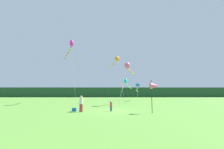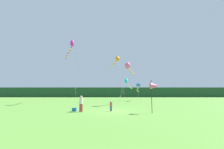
# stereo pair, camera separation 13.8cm
# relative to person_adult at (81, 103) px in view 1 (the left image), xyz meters

# --- Properties ---
(ground_plane) EXTENTS (120.00, 120.00, 0.00)m
(ground_plane) POSITION_rel_person_adult_xyz_m (3.45, 0.97, -0.98)
(ground_plane) COLOR #5B9338
(distant_treeline) EXTENTS (108.00, 3.03, 4.16)m
(distant_treeline) POSITION_rel_person_adult_xyz_m (3.45, 45.97, 1.10)
(distant_treeline) COLOR #1E4228
(distant_treeline) RESTS_ON ground
(person_adult) EXTENTS (0.39, 0.39, 1.76)m
(person_adult) POSITION_rel_person_adult_xyz_m (0.00, 0.00, 0.00)
(person_adult) COLOR #B23338
(person_adult) RESTS_ON ground
(person_child) EXTENTS (0.25, 0.25, 1.16)m
(person_child) POSITION_rel_person_adult_xyz_m (3.29, 0.53, -0.33)
(person_child) COLOR #334C8C
(person_child) RESTS_ON ground
(cooler_box) EXTENTS (0.45, 0.38, 0.37)m
(cooler_box) POSITION_rel_person_adult_xyz_m (-0.86, 0.51, -0.79)
(cooler_box) COLOR #1959B2
(cooler_box) RESTS_ON ground
(banner_flag_pole) EXTENTS (0.90, 0.70, 3.42)m
(banner_flag_pole) POSITION_rel_person_adult_xyz_m (7.88, -0.91, 1.79)
(banner_flag_pole) COLOR black
(banner_flag_pole) RESTS_ON ground
(kite_magenta) EXTENTS (4.74, 7.56, 12.41)m
(kite_magenta) POSITION_rel_person_adult_xyz_m (-4.69, 11.17, 10.41)
(kite_magenta) COLOR #B2B2B2
(kite_magenta) RESTS_ON ground
(kite_cyan) EXTENTS (4.19, 9.72, 5.72)m
(kite_cyan) POSITION_rel_person_adult_xyz_m (7.13, 19.24, 3.66)
(kite_cyan) COLOR #B2B2B2
(kite_cyan) RESTS_ON ground
(kite_blue) EXTENTS (1.99, 9.39, 4.94)m
(kite_blue) POSITION_rel_person_adult_xyz_m (9.77, 18.23, 3.00)
(kite_blue) COLOR #B2B2B2
(kite_blue) RESTS_ON ground
(kite_rainbow) EXTENTS (3.69, 7.25, 7.37)m
(kite_rainbow) POSITION_rel_person_adult_xyz_m (6.18, 7.94, 5.57)
(kite_rainbow) COLOR #B2B2B2
(kite_rainbow) RESTS_ON ground
(kite_orange) EXTENTS (2.99, 8.96, 10.32)m
(kite_orange) POSITION_rel_person_adult_xyz_m (4.52, 15.37, 8.52)
(kite_orange) COLOR #B2B2B2
(kite_orange) RESTS_ON ground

